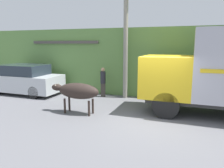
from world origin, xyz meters
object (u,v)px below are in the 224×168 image
Objects in this scene: pedestrian_on_hill at (103,80)px; parked_suv at (24,80)px; utility_pole at (126,40)px; brown_cow at (77,91)px.

parked_suv is at bearing -6.17° from pedestrian_on_hill.
parked_suv is 6.34m from utility_pole.
parked_suv is at bearing -169.84° from utility_pole.
brown_cow is 0.49× the size of parked_suv.
parked_suv is 0.76× the size of utility_pole.
utility_pole is (1.21, 0.18, 2.15)m from pedestrian_on_hill.
parked_suv reaches higher than pedestrian_on_hill.
pedestrian_on_hill is at bearing -171.41° from utility_pole.
pedestrian_on_hill reaches higher than brown_cow.
pedestrian_on_hill is (4.63, 0.86, 0.08)m from parked_suv.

